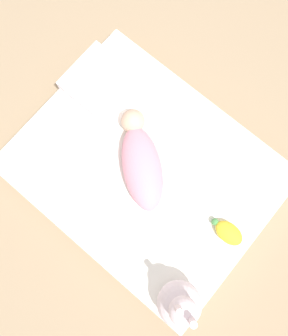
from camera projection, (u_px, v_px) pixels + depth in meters
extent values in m
plane|color=#9E8466|center=(146.00, 174.00, 1.95)|extent=(12.00, 12.00, 0.00)
cube|color=white|center=(146.00, 172.00, 1.88)|extent=(1.37, 1.08, 0.15)
ellipsoid|color=pink|center=(142.00, 168.00, 1.74)|extent=(0.49, 0.45, 0.13)
sphere|color=#DBB293|center=(133.00, 121.00, 1.79)|extent=(0.13, 0.13, 0.13)
cube|color=white|center=(100.00, 82.00, 1.86)|extent=(0.34, 0.34, 0.07)
sphere|color=silver|center=(179.00, 304.00, 1.57)|extent=(0.22, 0.22, 0.22)
sphere|color=silver|center=(183.00, 311.00, 1.42)|extent=(0.13, 0.13, 0.13)
cylinder|color=silver|center=(192.00, 322.00, 1.34)|extent=(0.03, 0.03, 0.09)
cylinder|color=silver|center=(179.00, 310.00, 1.34)|extent=(0.03, 0.03, 0.09)
ellipsoid|color=yellow|center=(229.00, 233.00, 1.70)|extent=(0.16, 0.10, 0.08)
sphere|color=#4C934C|center=(215.00, 222.00, 1.72)|extent=(0.04, 0.04, 0.04)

